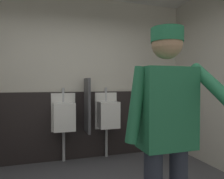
% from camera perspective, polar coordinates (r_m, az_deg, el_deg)
% --- Properties ---
extents(wall_back, '(4.85, 0.12, 2.82)m').
position_cam_1_polar(wall_back, '(3.80, -11.61, 3.04)').
color(wall_back, beige).
rests_on(wall_back, ground_plane).
extents(wainscot_band_back, '(4.25, 0.03, 1.17)m').
position_cam_1_polar(wainscot_band_back, '(3.79, -11.43, -9.49)').
color(wainscot_band_back, black).
rests_on(wainscot_band_back, ground_plane).
extents(urinal_left, '(0.40, 0.34, 1.24)m').
position_cam_1_polar(urinal_left, '(3.61, -12.76, -6.95)').
color(urinal_left, white).
rests_on(urinal_left, ground_plane).
extents(urinal_middle, '(0.40, 0.34, 1.24)m').
position_cam_1_polar(urinal_middle, '(3.74, -1.17, -6.61)').
color(urinal_middle, white).
rests_on(urinal_middle, ground_plane).
extents(privacy_divider_panel, '(0.04, 0.40, 0.90)m').
position_cam_1_polar(privacy_divider_panel, '(3.57, -6.65, -4.22)').
color(privacy_divider_panel, '#4C4C51').
extents(person, '(0.63, 0.60, 1.72)m').
position_cam_1_polar(person, '(1.67, 14.52, -8.44)').
color(person, '#2D3342').
rests_on(person, ground_plane).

